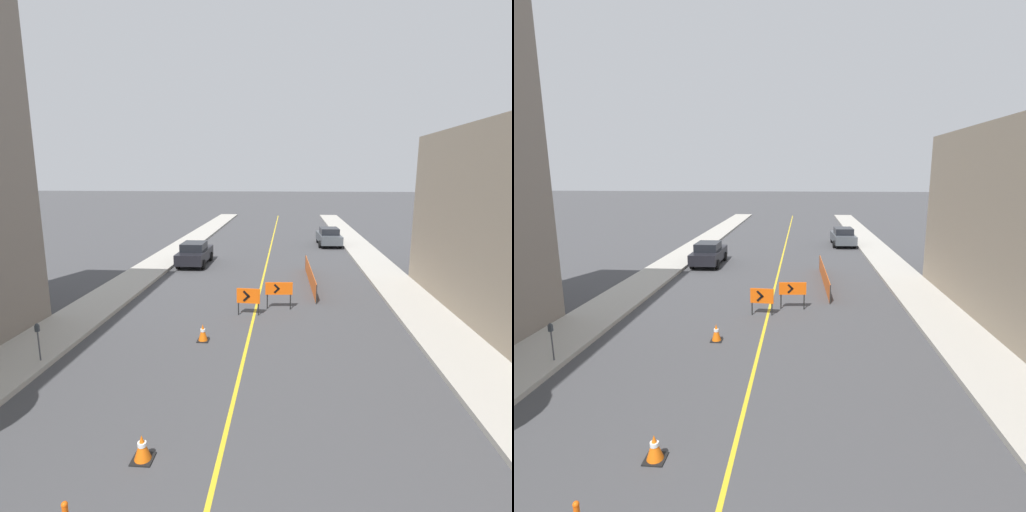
% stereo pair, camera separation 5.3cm
% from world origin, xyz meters
% --- Properties ---
extents(lane_stripe, '(0.12, 62.62, 0.01)m').
position_xyz_m(lane_stripe, '(0.00, 31.31, 0.00)').
color(lane_stripe, gold).
rests_on(lane_stripe, ground_plane).
extents(sidewalk_left, '(2.50, 62.62, 0.18)m').
position_xyz_m(sidewalk_left, '(-7.50, 31.31, 0.09)').
color(sidewalk_left, '#ADA89E').
rests_on(sidewalk_left, ground_plane).
extents(sidewalk_right, '(2.50, 62.62, 0.18)m').
position_xyz_m(sidewalk_right, '(7.50, 31.31, 0.09)').
color(sidewalk_right, '#ADA89E').
rests_on(sidewalk_right, ground_plane).
extents(traffic_cone_second, '(0.47, 0.47, 0.60)m').
position_xyz_m(traffic_cone_second, '(-1.68, 9.36, 0.30)').
color(traffic_cone_second, black).
rests_on(traffic_cone_second, ground_plane).
extents(traffic_cone_third, '(0.44, 0.44, 0.66)m').
position_xyz_m(traffic_cone_third, '(-1.69, 15.79, 0.33)').
color(traffic_cone_third, black).
rests_on(traffic_cone_third, ground_plane).
extents(arrow_barricade_primary, '(1.04, 0.13, 1.23)m').
position_xyz_m(arrow_barricade_primary, '(-0.26, 18.73, 0.85)').
color(arrow_barricade_primary, '#EF560C').
rests_on(arrow_barricade_primary, ground_plane).
extents(arrow_barricade_secondary, '(1.27, 0.16, 1.29)m').
position_xyz_m(arrow_barricade_secondary, '(1.07, 19.65, 0.94)').
color(arrow_barricade_secondary, '#EF560C').
rests_on(arrow_barricade_secondary, ground_plane).
extents(safety_mesh_fence, '(0.26, 7.27, 0.96)m').
position_xyz_m(safety_mesh_fence, '(2.77, 24.12, 0.48)').
color(safety_mesh_fence, '#EF560C').
rests_on(safety_mesh_fence, ground_plane).
extents(parked_car_curb_near, '(1.93, 4.31, 1.59)m').
position_xyz_m(parked_car_curb_near, '(-4.97, 28.57, 0.80)').
color(parked_car_curb_near, black).
rests_on(parked_car_curb_near, ground_plane).
extents(parked_car_curb_mid, '(2.00, 4.38, 1.59)m').
position_xyz_m(parked_car_curb_mid, '(5.07, 37.01, 0.80)').
color(parked_car_curb_mid, '#474C51').
rests_on(parked_car_curb_mid, ground_plane).
extents(parking_meter_near_curb, '(0.12, 0.11, 1.28)m').
position_xyz_m(parking_meter_near_curb, '(-6.61, 13.43, 1.08)').
color(parking_meter_near_curb, '#4C4C51').
rests_on(parking_meter_near_curb, sidewalk_left).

